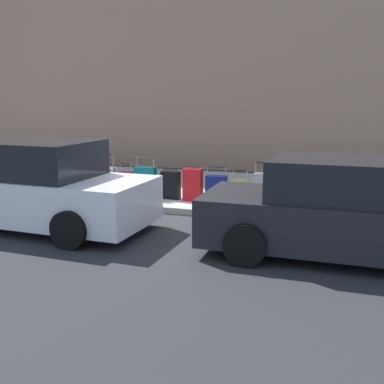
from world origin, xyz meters
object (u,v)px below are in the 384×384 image
Objects in this scene: suitcase_silver_10 at (108,181)px; suitcase_maroon_9 at (126,184)px; suitcase_black_0 at (345,195)px; suitcase_silver_3 at (262,189)px; suitcase_maroon_2 at (287,195)px; suitcase_red_6 at (193,185)px; suitcase_black_7 at (171,185)px; fire_hydrant at (60,174)px; suitcase_olive_11 at (88,181)px; parked_car_white_1 at (33,187)px; suitcase_teal_8 at (146,182)px; suitcase_teal_1 at (316,192)px; suitcase_navy_5 at (216,189)px; suitcase_olive_4 at (240,192)px; bollard_post at (39,174)px; parked_car_charcoal_0 at (344,211)px.

suitcase_maroon_9 is at bearing -178.43° from suitcase_silver_10.
suitcase_silver_3 reaches higher than suitcase_black_0.
suitcase_maroon_2 is at bearing 174.40° from suitcase_silver_3.
suitcase_silver_3 is at bearing -178.57° from suitcase_red_6.
fire_hydrant reaches higher than suitcase_black_7.
parked_car_white_1 is at bearing 96.59° from suitcase_olive_11.
suitcase_black_0 is 4.91m from suitcase_maroon_9.
parked_car_white_1 reaches higher than suitcase_silver_3.
suitcase_silver_3 is at bearing -179.69° from fire_hydrant.
suitcase_teal_8 is at bearing 0.96° from suitcase_maroon_2.
suitcase_teal_1 reaches higher than suitcase_red_6.
fire_hydrant is (0.80, -0.04, 0.12)m from suitcase_olive_11.
suitcase_navy_5 is (2.70, 0.02, -0.03)m from suitcase_black_0.
suitcase_red_6 reaches higher than suitcase_black_7.
suitcase_red_6 is (1.08, -0.00, 0.10)m from suitcase_olive_4.
suitcase_silver_3 is 2.67m from suitcase_teal_8.
suitcase_navy_5 is 4.50m from bollard_post.
suitcase_red_6 is at bearing -179.31° from suitcase_olive_11.
suitcase_maroon_9 is at bearing -106.08° from parked_car_white_1.
suitcase_olive_11 is at bearing -175.25° from bollard_post.
suitcase_maroon_2 is 4.21m from suitcase_silver_10.
suitcase_silver_10 reaches higher than suitcase_maroon_9.
suitcase_maroon_2 is 0.19× the size of parked_car_charcoal_0.
fire_hydrant is (6.71, -0.05, 0.08)m from suitcase_black_0.
suitcase_teal_1 is at bearing -153.64° from parked_car_white_1.
suitcase_olive_11 is at bearing 2.78° from suitcase_maroon_9.
suitcase_black_0 is at bearing -179.66° from suitcase_navy_5.
suitcase_maroon_9 is 1.00m from suitcase_olive_11.
suitcase_black_7 is 0.85× the size of suitcase_olive_11.
suitcase_olive_4 is 1.09m from suitcase_red_6.
bollard_post is (3.94, 0.14, 0.07)m from suitcase_red_6.
suitcase_olive_11 is at bearing 176.91° from fire_hydrant.
suitcase_silver_3 is 0.99m from suitcase_navy_5.
suitcase_silver_3 is at bearing -179.45° from suitcase_silver_10.
suitcase_maroon_2 is (1.17, -0.02, -0.07)m from suitcase_black_0.
suitcase_black_0 is 5.91m from suitcase_olive_11.
suitcase_teal_8 is at bearing 3.49° from suitcase_red_6.
suitcase_black_7 is 0.15× the size of parked_car_white_1.
suitcase_black_0 is 0.16× the size of parked_car_white_1.
suitcase_red_6 is at bearing -0.69° from suitcase_black_0.
suitcase_olive_11 is at bearing 0.43° from suitcase_olive_4.
parked_car_charcoal_0 is at bearing 159.59° from fire_hydrant.
suitcase_teal_8 is 1.16× the size of fire_hydrant.
suitcase_olive_11 is at bearing -83.41° from parked_car_white_1.
parked_car_charcoal_0 reaches higher than bollard_post.
bollard_post is (5.02, 0.13, 0.17)m from suitcase_olive_4.
suitcase_silver_3 is 4.66m from parked_car_white_1.
suitcase_teal_1 is at bearing -178.61° from suitcase_olive_4.
suitcase_black_0 is at bearing 179.35° from suitcase_maroon_9.
suitcase_teal_1 reaches higher than suitcase_maroon_2.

